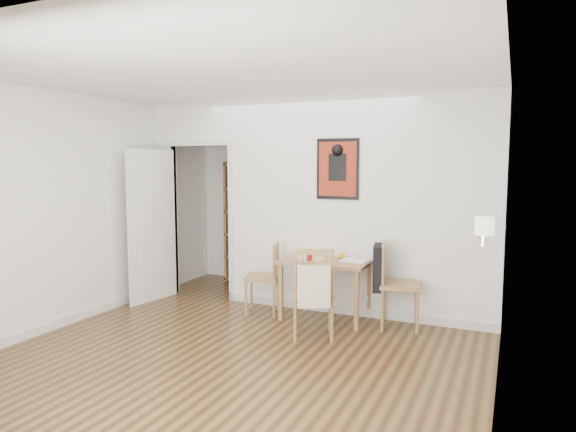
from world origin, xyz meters
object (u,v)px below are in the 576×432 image
at_px(dining_table, 326,267).
at_px(orange_fruit, 341,256).
at_px(chair_left, 262,278).
at_px(chair_right, 398,284).
at_px(ceramic_jar_b, 483,229).
at_px(red_glass, 309,257).
at_px(mantel_lamp, 485,228).
at_px(bookshelf, 251,223).
at_px(fireplace, 489,302).
at_px(chair_front, 313,291).
at_px(notebook, 355,261).
at_px(ceramic_jar_a, 483,231).

relative_size(dining_table, orange_fruit, 12.74).
relative_size(chair_left, chair_right, 0.91).
bearing_deg(ceramic_jar_b, red_glass, 167.38).
distance_m(chair_right, red_glass, 1.04).
bearing_deg(ceramic_jar_b, orange_fruit, 157.70).
bearing_deg(mantel_lamp, red_glass, 150.39).
bearing_deg(bookshelf, fireplace, -31.59).
distance_m(red_glass, mantel_lamp, 2.30).
xyz_separation_m(chair_front, mantel_lamp, (1.67, -0.56, 0.81)).
height_order(dining_table, ceramic_jar_b, ceramic_jar_b).
relative_size(red_glass, mantel_lamp, 0.34).
distance_m(dining_table, red_glass, 0.23).
bearing_deg(notebook, orange_fruit, 164.18).
xyz_separation_m(chair_left, ceramic_jar_a, (2.50, -0.59, 0.78)).
xyz_separation_m(orange_fruit, ceramic_jar_a, (1.59, -0.82, 0.48)).
bearing_deg(red_glass, dining_table, 36.42).
xyz_separation_m(bookshelf, ceramic_jar_a, (3.42, -2.02, 0.31)).
bearing_deg(mantel_lamp, chair_left, 156.77).
height_order(chair_right, ceramic_jar_a, ceramic_jar_a).
relative_size(fireplace, orange_fruit, 15.57).
bearing_deg(notebook, dining_table, -170.67).
bearing_deg(bookshelf, chair_front, -47.75).
relative_size(red_glass, orange_fruit, 0.99).
height_order(chair_left, fireplace, fireplace).
bearing_deg(ceramic_jar_a, fireplace, -59.32).
bearing_deg(orange_fruit, notebook, -15.82).
relative_size(mantel_lamp, ceramic_jar_a, 2.14).
distance_m(chair_right, ceramic_jar_b, 1.26).
height_order(chair_left, mantel_lamp, mantel_lamp).
xyz_separation_m(chair_left, red_glass, (0.61, 0.01, 0.30)).
bearing_deg(ceramic_jar_a, ceramic_jar_b, 92.21).
height_order(red_glass, orange_fruit, same).
relative_size(chair_front, bookshelf, 0.53).
relative_size(chair_right, orange_fruit, 11.88).
relative_size(chair_front, notebook, 3.18).
bearing_deg(chair_right, fireplace, -41.17).
relative_size(notebook, ceramic_jar_a, 2.78).
bearing_deg(orange_fruit, chair_right, -9.08).
height_order(chair_left, ceramic_jar_a, ceramic_jar_a).
distance_m(chair_left, ceramic_jar_a, 2.69).
bearing_deg(notebook, fireplace, -31.43).
xyz_separation_m(fireplace, ceramic_jar_a, (-0.08, 0.13, 0.60)).
distance_m(dining_table, orange_fruit, 0.22).
bearing_deg(ceramic_jar_b, chair_front, -175.79).
xyz_separation_m(bookshelf, red_glass, (1.52, -1.42, -0.17)).
relative_size(chair_right, ceramic_jar_a, 8.72).
bearing_deg(bookshelf, chair_left, -57.35).
bearing_deg(ceramic_jar_a, dining_table, 157.55).
distance_m(orange_fruit, ceramic_jar_a, 1.85).
bearing_deg(ceramic_jar_b, chair_left, 170.58).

